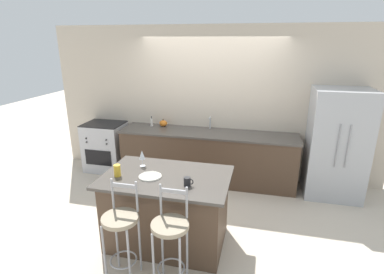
{
  "coord_description": "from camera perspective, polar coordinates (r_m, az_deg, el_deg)",
  "views": [
    {
      "loc": [
        0.9,
        -4.53,
        2.45
      ],
      "look_at": [
        -0.06,
        -0.53,
        1.11
      ],
      "focal_mm": 28.0,
      "sensor_mm": 36.0,
      "label": 1
    }
  ],
  "objects": [
    {
      "name": "ground_plane",
      "position": [
        5.22,
        2.05,
        -9.89
      ],
      "size": [
        18.0,
        18.0,
        0.0
      ],
      "primitive_type": "plane",
      "color": "beige"
    },
    {
      "name": "wall_back",
      "position": [
        5.45,
        3.77,
        6.4
      ],
      "size": [
        6.0,
        0.07,
        2.7
      ],
      "color": "beige",
      "rests_on": "ground_plane"
    },
    {
      "name": "back_counter",
      "position": [
        5.38,
        2.95,
        -3.66
      ],
      "size": [
        3.1,
        0.72,
        0.91
      ],
      "color": "#4C3828",
      "rests_on": "ground_plane"
    },
    {
      "name": "sink_faucet",
      "position": [
        5.39,
        3.46,
        2.99
      ],
      "size": [
        0.02,
        0.13,
        0.22
      ],
      "color": "#ADAFB5",
      "rests_on": "back_counter"
    },
    {
      "name": "kitchen_island",
      "position": [
        3.81,
        -4.75,
        -13.5
      ],
      "size": [
        1.51,
        0.98,
        0.91
      ],
      "color": "#4C3828",
      "rests_on": "ground_plane"
    },
    {
      "name": "refrigerator",
      "position": [
        5.26,
        25.81,
        -1.19
      ],
      "size": [
        0.86,
        0.74,
        1.75
      ],
      "color": "#ADAFB5",
      "rests_on": "ground_plane"
    },
    {
      "name": "oven_range",
      "position": [
        6.07,
        -16.09,
        -1.74
      ],
      "size": [
        0.73,
        0.63,
        0.93
      ],
      "color": "#B7B7BC",
      "rests_on": "ground_plane"
    },
    {
      "name": "bar_stool_near",
      "position": [
        3.28,
        -13.33,
        -16.6
      ],
      "size": [
        0.38,
        0.38,
        1.09
      ],
      "color": "#99999E",
      "rests_on": "ground_plane"
    },
    {
      "name": "bar_stool_far",
      "position": [
        3.11,
        -4.12,
        -18.23
      ],
      "size": [
        0.38,
        0.38,
        1.09
      ],
      "color": "#99999E",
      "rests_on": "ground_plane"
    },
    {
      "name": "dinner_plate",
      "position": [
        3.59,
        -7.98,
        -7.4
      ],
      "size": [
        0.27,
        0.27,
        0.02
      ],
      "color": "beige",
      "rests_on": "kitchen_island"
    },
    {
      "name": "wine_glass",
      "position": [
        3.84,
        -9.5,
        -3.43
      ],
      "size": [
        0.07,
        0.07,
        0.21
      ],
      "color": "white",
      "rests_on": "kitchen_island"
    },
    {
      "name": "coffee_mug",
      "position": [
        3.33,
        -0.88,
        -8.48
      ],
      "size": [
        0.11,
        0.08,
        0.1
      ],
      "color": "#232326",
      "rests_on": "kitchen_island"
    },
    {
      "name": "tumbler_cup",
      "position": [
        3.66,
        -14.05,
        -6.21
      ],
      "size": [
        0.08,
        0.08,
        0.14
      ],
      "color": "gold",
      "rests_on": "kitchen_island"
    },
    {
      "name": "pumpkin_decoration",
      "position": [
        5.58,
        -5.49,
        2.62
      ],
      "size": [
        0.14,
        0.14,
        0.14
      ],
      "color": "orange",
      "rests_on": "back_counter"
    },
    {
      "name": "soap_bottle",
      "position": [
        5.62,
        -7.7,
        2.85
      ],
      "size": [
        0.05,
        0.05,
        0.18
      ],
      "color": "silver",
      "rests_on": "back_counter"
    }
  ]
}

